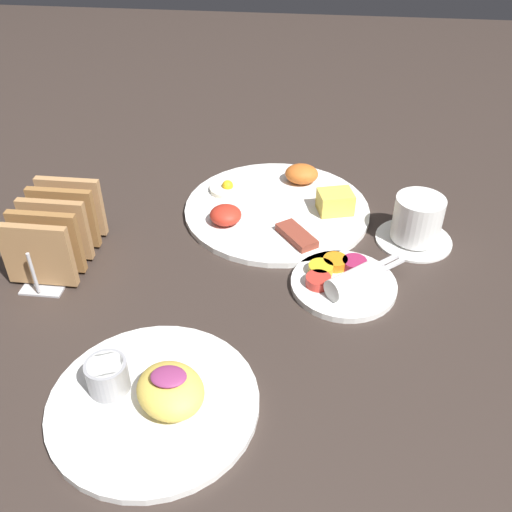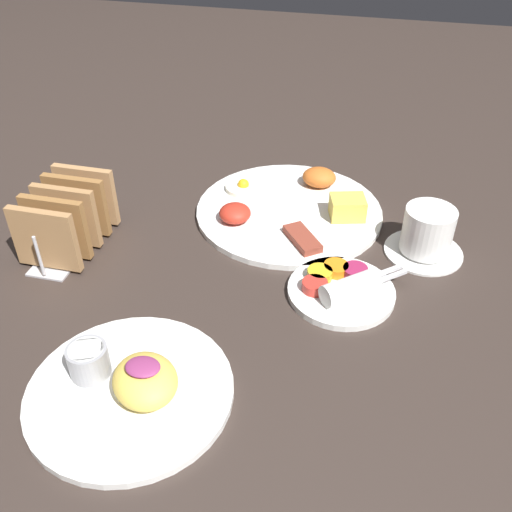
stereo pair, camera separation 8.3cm
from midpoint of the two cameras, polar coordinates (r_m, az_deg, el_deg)
ground_plane at (r=0.83m, az=-8.41°, el=-3.11°), size 3.00×3.00×0.00m
plate_breakfast at (r=0.97m, az=-0.13°, el=4.92°), size 0.31×0.31×0.05m
plate_condiments at (r=0.81m, az=5.94°, el=-2.57°), size 0.16×0.15×0.04m
plate_foreground at (r=0.68m, az=-13.82°, el=-13.65°), size 0.24×0.24×0.06m
toast_rack at (r=0.91m, az=-21.83°, el=2.15°), size 0.10×0.18×0.10m
coffee_cup at (r=0.91m, az=13.33°, el=3.24°), size 0.12×0.12×0.08m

